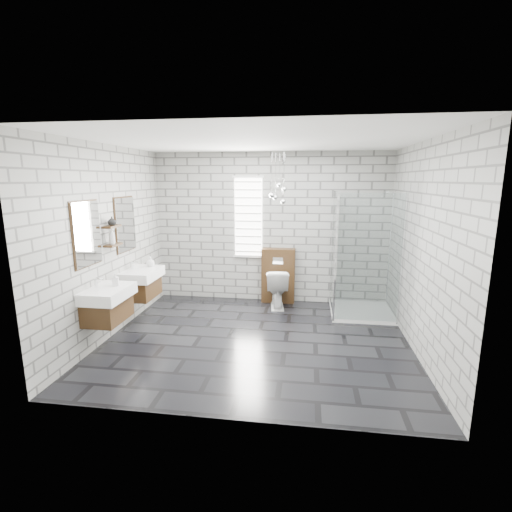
% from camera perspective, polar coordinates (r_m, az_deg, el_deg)
% --- Properties ---
extents(floor, '(4.20, 3.60, 0.02)m').
position_cam_1_polar(floor, '(5.37, 0.11, -12.84)').
color(floor, black).
rests_on(floor, ground).
extents(ceiling, '(4.20, 3.60, 0.02)m').
position_cam_1_polar(ceiling, '(4.91, 0.12, 17.42)').
color(ceiling, white).
rests_on(ceiling, wall_back).
extents(wall_back, '(4.20, 0.02, 2.70)m').
position_cam_1_polar(wall_back, '(6.74, 2.23, 4.27)').
color(wall_back, '#9E9E99').
rests_on(wall_back, floor).
extents(wall_front, '(4.20, 0.02, 2.70)m').
position_cam_1_polar(wall_front, '(3.22, -4.31, -3.99)').
color(wall_front, '#9E9E99').
rests_on(wall_front, floor).
extents(wall_left, '(0.02, 3.60, 2.70)m').
position_cam_1_polar(wall_left, '(5.65, -21.62, 2.01)').
color(wall_left, '#9E9E99').
rests_on(wall_left, floor).
extents(wall_right, '(0.02, 3.60, 2.70)m').
position_cam_1_polar(wall_right, '(5.12, 24.19, 0.88)').
color(wall_right, '#9E9E99').
rests_on(wall_right, floor).
extents(vanity_left, '(0.47, 0.70, 1.57)m').
position_cam_1_polar(vanity_left, '(5.20, -22.19, -5.53)').
color(vanity_left, '#3D2713').
rests_on(vanity_left, wall_left).
extents(vanity_right, '(0.47, 0.70, 1.57)m').
position_cam_1_polar(vanity_right, '(6.06, -17.47, -2.83)').
color(vanity_right, '#3D2713').
rests_on(vanity_right, wall_left).
extents(shelf_lower, '(0.14, 0.30, 0.03)m').
position_cam_1_polar(shelf_lower, '(5.57, -21.13, 1.61)').
color(shelf_lower, '#3D2713').
rests_on(shelf_lower, wall_left).
extents(shelf_upper, '(0.14, 0.30, 0.03)m').
position_cam_1_polar(shelf_upper, '(5.53, -21.33, 4.26)').
color(shelf_upper, '#3D2713').
rests_on(shelf_upper, wall_left).
extents(window, '(0.56, 0.05, 1.48)m').
position_cam_1_polar(window, '(6.74, -1.18, 5.98)').
color(window, white).
rests_on(window, wall_back).
extents(cistern_panel, '(0.60, 0.20, 1.00)m').
position_cam_1_polar(cistern_panel, '(6.78, 3.44, -3.02)').
color(cistern_panel, '#3D2713').
rests_on(cistern_panel, floor).
extents(flush_plate, '(0.18, 0.01, 0.12)m').
position_cam_1_polar(flush_plate, '(6.61, 3.39, -0.74)').
color(flush_plate, silver).
rests_on(flush_plate, cistern_panel).
extents(shower_enclosure, '(1.00, 1.00, 2.03)m').
position_cam_1_polar(shower_enclosure, '(6.32, 15.29, -4.50)').
color(shower_enclosure, white).
rests_on(shower_enclosure, floor).
extents(pendant_cluster, '(0.29, 0.21, 0.88)m').
position_cam_1_polar(pendant_cluster, '(6.23, 3.52, 9.67)').
color(pendant_cluster, silver).
rests_on(pendant_cluster, ceiling).
extents(toilet, '(0.46, 0.72, 0.69)m').
position_cam_1_polar(toilet, '(6.58, 3.24, -4.88)').
color(toilet, white).
rests_on(toilet, floor).
extents(soap_bottle_a, '(0.10, 0.10, 0.17)m').
position_cam_1_polar(soap_bottle_a, '(5.20, -20.83, -3.38)').
color(soap_bottle_a, '#B2B2B2').
rests_on(soap_bottle_a, vanity_left).
extents(soap_bottle_b, '(0.16, 0.16, 0.16)m').
position_cam_1_polar(soap_bottle_b, '(6.17, -15.95, -0.83)').
color(soap_bottle_b, '#B2B2B2').
rests_on(soap_bottle_b, vanity_right).
extents(soap_bottle_c, '(0.11, 0.11, 0.23)m').
position_cam_1_polar(soap_bottle_c, '(5.51, -21.32, 2.85)').
color(soap_bottle_c, '#B2B2B2').
rests_on(soap_bottle_c, shelf_lower).
extents(vase, '(0.12, 0.12, 0.12)m').
position_cam_1_polar(vase, '(5.52, -21.29, 5.05)').
color(vase, '#B2B2B2').
rests_on(vase, shelf_upper).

